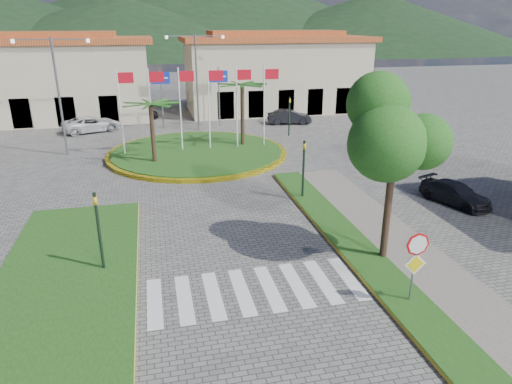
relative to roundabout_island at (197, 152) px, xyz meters
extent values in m
plane|color=#5C5A57|center=(0.00, -22.00, -0.17)|extent=(160.00, 160.00, 0.00)
cube|color=gray|center=(6.00, -20.00, -0.10)|extent=(4.00, 28.00, 0.15)
cube|color=#1A4B15|center=(4.80, -20.00, -0.08)|extent=(1.60, 28.00, 0.18)
cube|color=#1A4B15|center=(-6.50, -16.00, -0.08)|extent=(5.00, 14.00, 0.18)
cube|color=silver|center=(0.00, -18.00, -0.17)|extent=(8.00, 3.00, 0.01)
cylinder|color=yellow|center=(0.00, 0.00, -0.05)|extent=(12.70, 12.70, 0.24)
cylinder|color=#1A4B15|center=(0.00, 0.00, -0.02)|extent=(12.00, 12.00, 0.30)
cylinder|color=black|center=(-3.00, -2.00, 1.85)|extent=(0.28, 0.28, 4.05)
cylinder|color=black|center=(3.50, 1.00, 2.17)|extent=(0.28, 0.28, 4.68)
cylinder|color=silver|center=(-5.00, 0.50, 2.83)|extent=(0.10, 0.10, 6.00)
cube|color=red|center=(-4.45, 0.50, 5.23)|extent=(1.00, 0.03, 0.70)
cylinder|color=silver|center=(-3.00, 0.50, 2.83)|extent=(0.10, 0.10, 6.00)
cube|color=red|center=(-2.45, 0.50, 5.23)|extent=(1.00, 0.03, 0.70)
cylinder|color=silver|center=(-1.00, 0.50, 2.83)|extent=(0.10, 0.10, 6.00)
cube|color=red|center=(-0.45, 0.50, 5.23)|extent=(1.00, 0.03, 0.70)
cylinder|color=silver|center=(1.00, 0.50, 2.83)|extent=(0.10, 0.10, 6.00)
cube|color=red|center=(1.55, 0.50, 5.23)|extent=(1.00, 0.03, 0.70)
cylinder|color=silver|center=(3.00, 0.50, 2.83)|extent=(0.10, 0.10, 6.00)
cube|color=red|center=(3.55, 0.50, 5.23)|extent=(1.00, 0.03, 0.70)
cylinder|color=silver|center=(5.00, 0.50, 2.83)|extent=(0.10, 0.10, 6.00)
cube|color=red|center=(5.55, 0.50, 5.23)|extent=(1.00, 0.03, 0.70)
cylinder|color=slate|center=(4.90, -20.00, 1.08)|extent=(0.07, 0.07, 2.50)
cylinder|color=red|center=(4.90, -20.05, 2.08)|extent=(0.80, 0.03, 0.80)
cube|color=yellow|center=(4.90, -20.06, 1.38)|extent=(0.78, 0.03, 0.78)
cylinder|color=black|center=(5.50, -17.00, 2.03)|extent=(0.28, 0.28, 4.40)
ellipsoid|color=#1A4E14|center=(5.50, -17.00, 5.03)|extent=(3.60, 3.60, 3.20)
cylinder|color=black|center=(-5.20, -15.50, 1.43)|extent=(0.12, 0.12, 3.20)
imported|color=gold|center=(-5.20, -15.50, 2.43)|extent=(0.15, 0.18, 0.90)
cylinder|color=black|center=(4.50, -10.00, 1.43)|extent=(0.12, 0.12, 3.20)
imported|color=gold|center=(4.50, -10.00, 2.43)|extent=(0.15, 0.18, 0.90)
cylinder|color=black|center=(8.00, 4.00, 1.43)|extent=(0.12, 0.12, 3.20)
imported|color=gold|center=(8.00, 4.00, 2.43)|extent=(0.18, 0.15, 0.90)
cylinder|color=slate|center=(-2.00, 9.00, 2.43)|extent=(0.12, 0.12, 5.20)
cube|color=#1027B0|center=(-2.00, 8.94, 4.23)|extent=(1.60, 0.05, 1.00)
cylinder|color=slate|center=(3.00, 9.00, 2.43)|extent=(0.12, 0.12, 5.20)
cube|color=#1027B0|center=(3.00, 8.94, 4.23)|extent=(1.60, 0.05, 1.00)
cylinder|color=slate|center=(1.00, 8.00, 3.83)|extent=(0.16, 0.16, 8.00)
cube|color=slate|center=(-0.20, 8.00, 7.63)|extent=(2.40, 0.08, 0.08)
cube|color=slate|center=(2.20, 8.00, 7.63)|extent=(2.40, 0.08, 0.08)
cylinder|color=slate|center=(-9.00, 2.00, 3.83)|extent=(0.16, 0.16, 8.00)
cube|color=slate|center=(-10.20, 2.00, 7.63)|extent=(2.40, 0.08, 0.08)
cube|color=slate|center=(-7.80, 2.00, 7.63)|extent=(2.40, 0.08, 0.08)
cube|color=#C1B192|center=(-14.00, 16.00, 3.33)|extent=(22.00, 9.00, 7.00)
cube|color=#93391C|center=(-14.00, 16.00, 7.08)|extent=(23.32, 9.54, 0.50)
cube|color=#93391C|center=(-14.00, 16.00, 7.58)|extent=(16.50, 4.95, 0.60)
cube|color=#C1B192|center=(10.00, 16.00, 3.33)|extent=(18.00, 9.00, 7.00)
cube|color=#93391C|center=(10.00, 16.00, 7.08)|extent=(19.08, 9.54, 0.50)
cube|color=#93391C|center=(10.00, 16.00, 7.58)|extent=(13.50, 4.95, 0.60)
cone|color=black|center=(15.00, 138.00, 14.83)|extent=(180.00, 180.00, 30.00)
cone|color=black|center=(70.00, 113.00, 8.83)|extent=(120.00, 120.00, 18.00)
cone|color=black|center=(-10.00, 108.00, 7.83)|extent=(110.00, 110.00, 16.00)
imported|color=silver|center=(-8.02, 9.25, 0.50)|extent=(5.28, 3.73, 1.34)
imported|color=black|center=(-4.24, 13.51, 0.49)|extent=(4.15, 2.55, 1.32)
imported|color=black|center=(9.41, 8.52, 0.48)|extent=(4.16, 1.99, 1.31)
imported|color=black|center=(12.00, -12.36, 0.38)|extent=(2.71, 4.10, 1.10)
camera|label=1|loc=(-3.03, -31.49, 8.68)|focal=32.00mm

